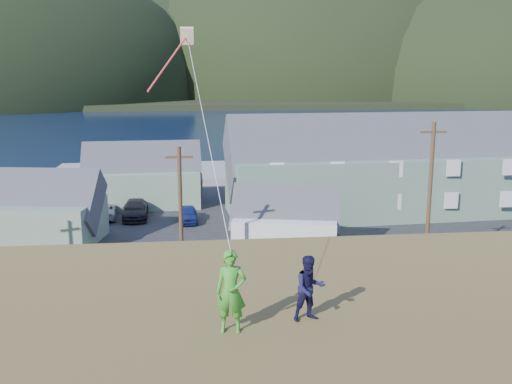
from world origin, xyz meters
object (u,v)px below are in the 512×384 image
wharf (157,174)px  lodge (400,167)px  shed_palegreen_near (37,211)px  shed_white (286,223)px  kite_flyer_navy (310,288)px  shed_palegreen_far (143,176)px  kite_flyer_green (231,292)px

wharf → lodge: lodge is taller
shed_palegreen_near → shed_white: size_ratio=1.21×
lodge → kite_flyer_navy: (-16.10, -37.87, 3.67)m
shed_white → shed_palegreen_far: size_ratio=0.73×
shed_palegreen_far → kite_flyer_navy: size_ratio=7.66×
wharf → shed_palegreen_near: bearing=-104.5°
shed_palegreen_far → wharf: bearing=85.7°
wharf → shed_palegreen_far: 15.82m
shed_palegreen_near → wharf: bearing=85.2°
shed_palegreen_far → kite_flyer_green: size_ratio=6.35×
wharf → shed_palegreen_far: (-0.36, -15.63, 2.45)m
shed_white → shed_palegreen_far: bearing=136.9°
shed_white → kite_flyer_green: 28.23m
shed_white → shed_palegreen_far: (-11.39, 16.81, 0.58)m
shed_white → kite_flyer_navy: bearing=-85.3°
shed_palegreen_far → shed_white: bearing=-58.9°
lodge → shed_palegreen_far: 24.42m
shed_white → shed_palegreen_near: bearing=178.3°
lodge → shed_palegreen_near: bearing=-171.6°
lodge → shed_palegreen_near: 31.28m
shed_palegreen_near → shed_palegreen_far: 13.92m
kite_flyer_green → kite_flyer_navy: bearing=19.9°
shed_palegreen_near → lodge: bearing=21.8°
lodge → shed_white: 16.78m
wharf → lodge: size_ratio=0.81×
shed_palegreen_far → lodge: bearing=-16.3°
shed_palegreen_far → kite_flyer_green: (5.82, -43.87, 5.21)m
shed_palegreen_far → kite_flyer_green: kite_flyer_green is taller
wharf → lodge: 31.80m
wharf → kite_flyer_green: 60.24m
wharf → shed_palegreen_far: shed_palegreen_far is taller
kite_flyer_green → wharf: bearing=102.6°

